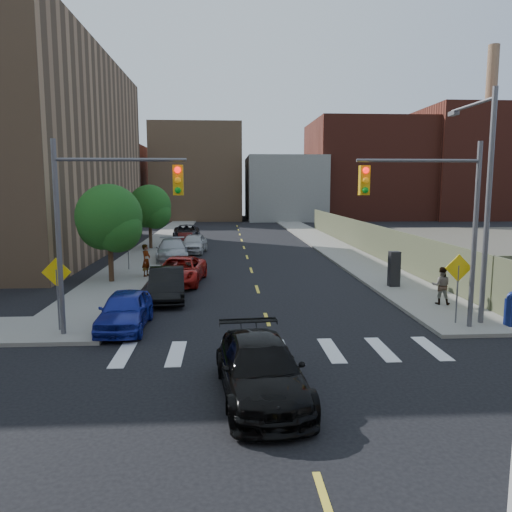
{
  "coord_description": "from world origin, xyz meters",
  "views": [
    {
      "loc": [
        -1.7,
        -11.72,
        5.4
      ],
      "look_at": [
        -0.17,
        12.39,
        2.0
      ],
      "focal_mm": 35.0,
      "sensor_mm": 36.0,
      "label": 1
    }
  ],
  "objects": [
    {
      "name": "parked_car_blue",
      "position": [
        -5.5,
        7.0,
        0.73
      ],
      "size": [
        1.73,
        4.27,
        1.45
      ],
      "primitive_type": "imported",
      "rotation": [
        0.0,
        0.0,
        -0.0
      ],
      "color": "navy",
      "rests_on": "ground"
    },
    {
      "name": "warn_sign_ne",
      "position": [
        7.2,
        6.5,
        1.99
      ],
      "size": [
        1.06,
        0.06,
        2.83
      ],
      "color": "#59595E",
      "rests_on": "ground"
    },
    {
      "name": "bg_bldg_fareast",
      "position": [
        38.0,
        70.0,
        9.0
      ],
      "size": [
        14.0,
        16.0,
        18.0
      ],
      "primitive_type": "cube",
      "color": "#592319",
      "rests_on": "ground"
    },
    {
      "name": "signal_ne",
      "position": [
        5.98,
        6.0,
        4.53
      ],
      "size": [
        4.59,
        0.3,
        7.0
      ],
      "color": "#59595E",
      "rests_on": "ground"
    },
    {
      "name": "parked_car_grey",
      "position": [
        -5.46,
        37.84,
        0.79
      ],
      "size": [
        2.99,
        5.84,
        1.58
      ],
      "primitive_type": "imported",
      "rotation": [
        0.0,
        0.0,
        0.07
      ],
      "color": "#222227",
      "rests_on": "ground"
    },
    {
      "name": "bg_bldg_west",
      "position": [
        -22.0,
        70.0,
        6.0
      ],
      "size": [
        14.0,
        18.0,
        12.0
      ],
      "primitive_type": "cube",
      "color": "#592319",
      "rests_on": "ground"
    },
    {
      "name": "warn_sign_midwest",
      "position": [
        -7.8,
        20.0,
        1.99
      ],
      "size": [
        1.06,
        0.06,
        2.83
      ],
      "color": "#59595E",
      "rests_on": "ground"
    },
    {
      "name": "tree_west_far",
      "position": [
        -8.0,
        31.05,
        3.48
      ],
      "size": [
        3.66,
        3.64,
        5.52
      ],
      "color": "#332114",
      "rests_on": "ground"
    },
    {
      "name": "ground",
      "position": [
        0.0,
        0.0,
        0.0
      ],
      "size": [
        160.0,
        160.0,
        0.0
      ],
      "primitive_type": "plane",
      "color": "black",
      "rests_on": "ground"
    },
    {
      "name": "black_sedan",
      "position": [
        -0.8,
        0.48,
        0.74
      ],
      "size": [
        2.52,
        5.27,
        1.48
      ],
      "primitive_type": "imported",
      "rotation": [
        0.0,
        0.0,
        0.09
      ],
      "color": "black",
      "rests_on": "ground"
    },
    {
      "name": "warn_sign_nw",
      "position": [
        -7.8,
        6.5,
        1.99
      ],
      "size": [
        1.06,
        0.06,
        2.83
      ],
      "color": "#59595E",
      "rests_on": "ground"
    },
    {
      "name": "payphone",
      "position": [
        7.2,
        13.64,
        1.07
      ],
      "size": [
        0.57,
        0.47,
        1.85
      ],
      "primitive_type": "cube",
      "rotation": [
        0.0,
        0.0,
        0.04
      ],
      "color": "black",
      "rests_on": "sidewalk_ne"
    },
    {
      "name": "tree_west_near",
      "position": [
        -8.0,
        16.05,
        3.48
      ],
      "size": [
        3.66,
        3.64,
        5.52
      ],
      "color": "#332114",
      "rests_on": "ground"
    },
    {
      "name": "parked_car_white",
      "position": [
        -4.2,
        28.62,
        0.78
      ],
      "size": [
        2.25,
        4.75,
        1.57
      ],
      "primitive_type": "imported",
      "rotation": [
        0.0,
        0.0,
        -0.09
      ],
      "color": "#BBBBBB",
      "rests_on": "ground"
    },
    {
      "name": "bg_bldg_midwest",
      "position": [
        -6.0,
        72.0,
        7.5
      ],
      "size": [
        14.0,
        16.0,
        15.0
      ],
      "primitive_type": "cube",
      "color": "#8C6B4C",
      "rests_on": "ground"
    },
    {
      "name": "parked_car_maroon",
      "position": [
        -5.24,
        33.09,
        0.62
      ],
      "size": [
        1.62,
        3.84,
        1.23
      ],
      "primitive_type": "imported",
      "rotation": [
        0.0,
        0.0,
        0.09
      ],
      "color": "#420E0D",
      "rests_on": "ground"
    },
    {
      "name": "signal_nw",
      "position": [
        -5.98,
        6.0,
        4.53
      ],
      "size": [
        4.59,
        0.3,
        7.0
      ],
      "color": "#59595E",
      "rests_on": "ground"
    },
    {
      "name": "parked_car_silver",
      "position": [
        -5.5,
        24.23,
        0.79
      ],
      "size": [
        2.73,
        5.64,
        1.58
      ],
      "primitive_type": "imported",
      "rotation": [
        0.0,
        0.0,
        0.1
      ],
      "color": "#A4A8AB",
      "rests_on": "ground"
    },
    {
      "name": "parked_car_black",
      "position": [
        -4.46,
        11.8,
        0.77
      ],
      "size": [
        2.05,
        4.78,
        1.53
      ],
      "primitive_type": "imported",
      "rotation": [
        0.0,
        0.0,
        0.09
      ],
      "color": "black",
      "rests_on": "ground"
    },
    {
      "name": "parked_car_red",
      "position": [
        -4.2,
        15.81,
        0.74
      ],
      "size": [
        2.95,
        5.53,
        1.48
      ],
      "primitive_type": "imported",
      "rotation": [
        0.0,
        0.0,
        -0.1
      ],
      "color": "#A61610",
      "rests_on": "ground"
    },
    {
      "name": "sidewalk_nw",
      "position": [
        -7.75,
        41.5,
        0.07
      ],
      "size": [
        3.5,
        73.0,
        0.15
      ],
      "primitive_type": "cube",
      "color": "gray",
      "rests_on": "ground"
    },
    {
      "name": "bg_bldg_east",
      "position": [
        22.0,
        72.0,
        8.0
      ],
      "size": [
        18.0,
        18.0,
        16.0
      ],
      "primitive_type": "cube",
      "color": "#592319",
      "rests_on": "ground"
    },
    {
      "name": "smokestack",
      "position": [
        42.0,
        70.0,
        14.0
      ],
      "size": [
        1.8,
        1.8,
        28.0
      ],
      "primitive_type": "cylinder",
      "color": "#8C6B4C",
      "rests_on": "ground"
    },
    {
      "name": "fence_north",
      "position": [
        9.6,
        28.0,
        1.25
      ],
      "size": [
        0.12,
        44.0,
        2.5
      ],
      "primitive_type": "cube",
      "color": "#5F6144",
      "rests_on": "ground"
    },
    {
      "name": "streetlight_ne",
      "position": [
        8.2,
        6.9,
        5.22
      ],
      "size": [
        0.25,
        3.7,
        9.0
      ],
      "color": "#59595E",
      "rests_on": "ground"
    },
    {
      "name": "sidewalk_ne",
      "position": [
        7.75,
        41.5,
        0.07
      ],
      "size": [
        3.5,
        73.0,
        0.15
      ],
      "primitive_type": "cube",
      "color": "gray",
      "rests_on": "ground"
    },
    {
      "name": "bg_bldg_center",
      "position": [
        8.0,
        70.0,
        5.0
      ],
      "size": [
        12.0,
        16.0,
        10.0
      ],
      "primitive_type": "cube",
      "color": "gray",
      "rests_on": "ground"
    },
    {
      "name": "pedestrian_east",
      "position": [
        7.95,
        9.56,
        0.99
      ],
      "size": [
        0.99,
        0.89,
        1.68
      ],
      "primitive_type": "imported",
      "rotation": [
        0.0,
        0.0,
        2.77
      ],
      "color": "gray",
      "rests_on": "sidewalk_ne"
    },
    {
      "name": "pedestrian_west",
      "position": [
        -6.3,
        17.49,
        1.09
      ],
      "size": [
        0.64,
        0.79,
        1.88
      ],
      "primitive_type": "imported",
      "rotation": [
        0.0,
        0.0,
        1.25
      ],
      "color": "gray",
      "rests_on": "sidewalk_nw"
    }
  ]
}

